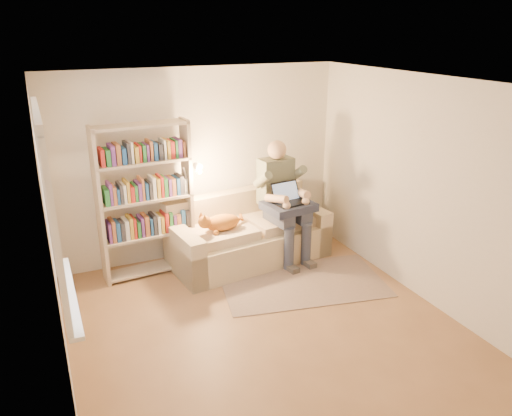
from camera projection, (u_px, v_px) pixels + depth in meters
name	position (u px, v px, depth m)	size (l,w,h in m)	color
floor	(269.00, 332.00, 5.34)	(4.50, 4.50, 0.00)	brown
ceiling	(272.00, 84.00, 4.44)	(4.00, 4.50, 0.02)	white
wall_left	(53.00, 256.00, 4.12)	(0.02, 4.50, 2.60)	silver
wall_right	(429.00, 193.00, 5.66)	(0.02, 4.50, 2.60)	silver
wall_back	(199.00, 164.00, 6.82)	(4.00, 0.02, 2.60)	silver
wall_front	(434.00, 346.00, 2.97)	(4.00, 0.02, 2.60)	silver
window	(57.00, 238.00, 4.29)	(0.12, 1.52, 1.69)	white
sofa	(248.00, 237.00, 6.91)	(2.25, 1.21, 0.91)	beige
person	(282.00, 195.00, 6.80)	(0.55, 0.80, 1.64)	#68715B
cat	(218.00, 223.00, 6.43)	(0.70, 0.31, 0.26)	orange
blanket	(294.00, 205.00, 6.73)	(0.63, 0.52, 0.11)	#242A40
laptop	(293.00, 197.00, 6.70)	(0.45, 0.41, 0.34)	black
bookshelf	(145.00, 193.00, 6.27)	(1.34, 0.39, 2.00)	tan
rug	(303.00, 282.00, 6.36)	(2.03, 1.20, 0.01)	gray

